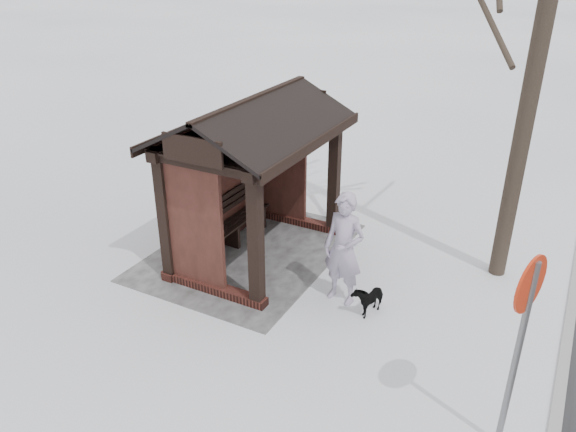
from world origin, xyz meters
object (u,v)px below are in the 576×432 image
at_px(bus_shelter, 247,146).
at_px(road_sign, 524,317).
at_px(pedestrian, 344,249).
at_px(dog, 368,297).

bearing_deg(bus_shelter, road_sign, 63.18).
bearing_deg(pedestrian, dog, -6.13).
bearing_deg(bus_shelter, pedestrian, 73.73).
relative_size(bus_shelter, pedestrian, 1.86).
xyz_separation_m(bus_shelter, road_sign, (2.55, 5.05, -0.32)).
height_order(pedestrian, road_sign, road_sign).
height_order(bus_shelter, dog, bus_shelter).
xyz_separation_m(pedestrian, road_sign, (1.91, 2.85, 0.87)).
distance_m(bus_shelter, pedestrian, 2.58).
xyz_separation_m(bus_shelter, dog, (0.76, 2.71, -1.90)).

